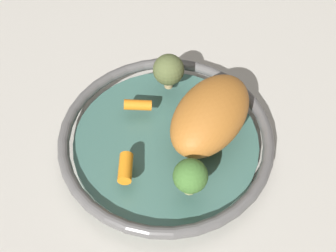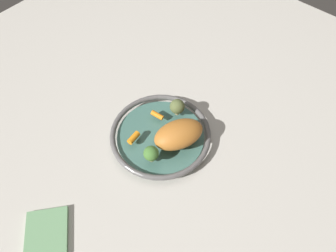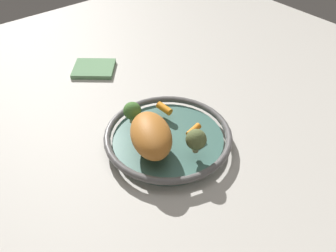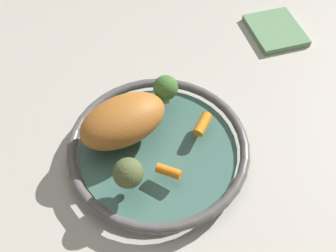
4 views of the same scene
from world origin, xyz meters
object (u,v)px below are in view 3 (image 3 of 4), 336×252
serving_bowl (168,138)px  roast_chicken_piece (151,135)px  baby_carrot_center (164,108)px  baby_carrot_near_rim (194,130)px  broccoli_floret_edge (132,111)px  broccoli_floret_large (196,140)px  dish_towel (94,69)px

serving_bowl → roast_chicken_piece: size_ratio=2.06×
serving_bowl → baby_carrot_center: size_ratio=7.38×
roast_chicken_piece → baby_carrot_near_rim: 0.12m
broccoli_floret_edge → broccoli_floret_large: bearing=-73.9°
roast_chicken_piece → dish_towel: 0.45m
dish_towel → baby_carrot_near_rim: bearing=-87.9°
dish_towel → serving_bowl: bearing=-94.3°
serving_bowl → baby_carrot_near_rim: bearing=-39.2°
baby_carrot_center → dish_towel: size_ratio=0.33×
roast_chicken_piece → broccoli_floret_large: (0.07, -0.08, 0.00)m
serving_bowl → broccoli_floret_large: 0.11m
baby_carrot_near_rim → broccoli_floret_large: 0.07m
serving_bowl → roast_chicken_piece: bearing=-167.4°
baby_carrot_near_rim → baby_carrot_center: bearing=91.6°
dish_towel → broccoli_floret_large: bearing=-92.6°
baby_carrot_center → baby_carrot_near_rim: 0.11m
broccoli_floret_edge → dish_towel: 0.35m
broccoli_floret_large → dish_towel: 0.52m
serving_bowl → baby_carrot_near_rim: size_ratio=7.65×
baby_carrot_near_rim → broccoli_floret_edge: broccoli_floret_edge is taller
broccoli_floret_large → dish_towel: (0.02, 0.52, -0.07)m
roast_chicken_piece → baby_carrot_near_rim: roast_chicken_piece is taller
roast_chicken_piece → baby_carrot_center: 0.14m
serving_bowl → broccoli_floret_edge: bearing=116.2°
serving_bowl → dish_towel: size_ratio=2.46×
roast_chicken_piece → baby_carrot_near_rim: size_ratio=3.71×
serving_bowl → broccoli_floret_large: bearing=-84.8°
baby_carrot_center → baby_carrot_near_rim: baby_carrot_center is taller
serving_bowl → broccoli_floret_edge: (-0.04, 0.09, 0.05)m
baby_carrot_near_rim → broccoli_floret_large: bearing=-128.1°
baby_carrot_near_rim → broccoli_floret_edge: 0.16m
broccoli_floret_large → dish_towel: size_ratio=0.47×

